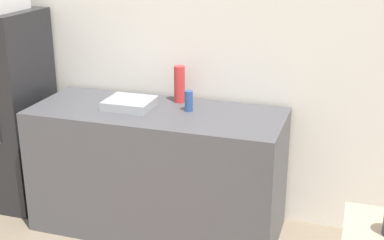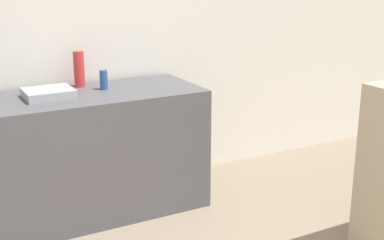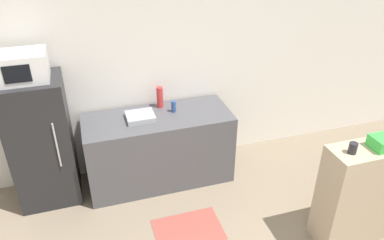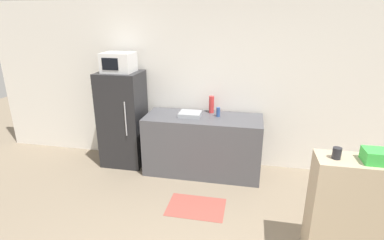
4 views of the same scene
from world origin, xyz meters
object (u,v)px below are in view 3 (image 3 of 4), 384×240
at_px(bottle_short, 174,106).
at_px(jar, 353,148).
at_px(refrigerator, 42,142).
at_px(microwave, 24,66).
at_px(bottle_tall, 160,97).

height_order(bottle_short, jar, jar).
relative_size(refrigerator, jar, 14.34).
height_order(microwave, bottle_short, microwave).
distance_m(refrigerator, bottle_short, 1.56).
bearing_deg(jar, refrigerator, 150.02).
bearing_deg(bottle_short, bottle_tall, 126.25).
xyz_separation_m(refrigerator, jar, (2.82, -1.62, 0.40)).
distance_m(bottle_tall, bottle_short, 0.22).
bearing_deg(bottle_tall, bottle_short, -53.75).
relative_size(refrigerator, bottle_short, 10.73).
bearing_deg(refrigerator, bottle_short, 0.15).
height_order(refrigerator, microwave, microwave).
height_order(refrigerator, bottle_tall, refrigerator).
distance_m(refrigerator, jar, 3.27).
xyz_separation_m(microwave, bottle_tall, (1.42, 0.18, -0.64)).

